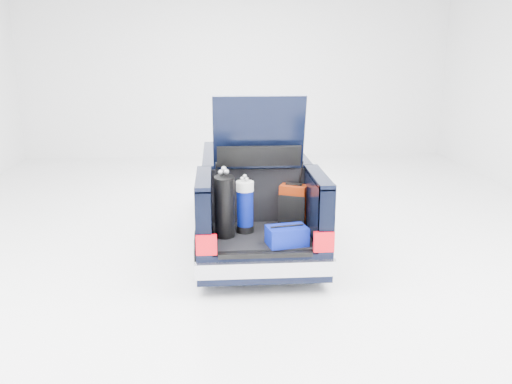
{
  "coord_description": "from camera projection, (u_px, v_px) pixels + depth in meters",
  "views": [
    {
      "loc": [
        -0.59,
        -8.51,
        3.11
      ],
      "look_at": [
        0.0,
        -0.5,
        0.94
      ],
      "focal_mm": 38.0,
      "sensor_mm": 36.0,
      "label": 1
    }
  ],
  "objects": [
    {
      "name": "red_suitcase",
      "position": [
        294.0,
        205.0,
        7.8
      ],
      "size": [
        0.44,
        0.38,
        0.62
      ],
      "rotation": [
        0.0,
        0.0,
        -0.41
      ],
      "color": "#691903",
      "rests_on": "car"
    },
    {
      "name": "ground",
      "position": [
        254.0,
        238.0,
        9.04
      ],
      "size": [
        14.0,
        14.0,
        0.0
      ],
      "primitive_type": "plane",
      "color": "white",
      "rests_on": "ground"
    },
    {
      "name": "black_golf_bag",
      "position": [
        225.0,
        207.0,
        7.22
      ],
      "size": [
        0.27,
        0.37,
        0.97
      ],
      "rotation": [
        0.0,
        0.0,
        -0.01
      ],
      "color": "black",
      "rests_on": "car"
    },
    {
      "name": "car",
      "position": [
        253.0,
        198.0,
        8.97
      ],
      "size": [
        1.87,
        4.65,
        2.47
      ],
      "color": "black",
      "rests_on": "ground"
    },
    {
      "name": "blue_duffel",
      "position": [
        287.0,
        236.0,
        7.05
      ],
      "size": [
        0.56,
        0.43,
        0.27
      ],
      "rotation": [
        0.0,
        0.0,
        0.2
      ],
      "color": "#050F71",
      "rests_on": "car"
    },
    {
      "name": "blue_golf_bag",
      "position": [
        245.0,
        206.0,
        7.47
      ],
      "size": [
        0.29,
        0.29,
        0.82
      ],
      "rotation": [
        0.0,
        0.0,
        0.23
      ],
      "color": "black",
      "rests_on": "car"
    }
  ]
}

